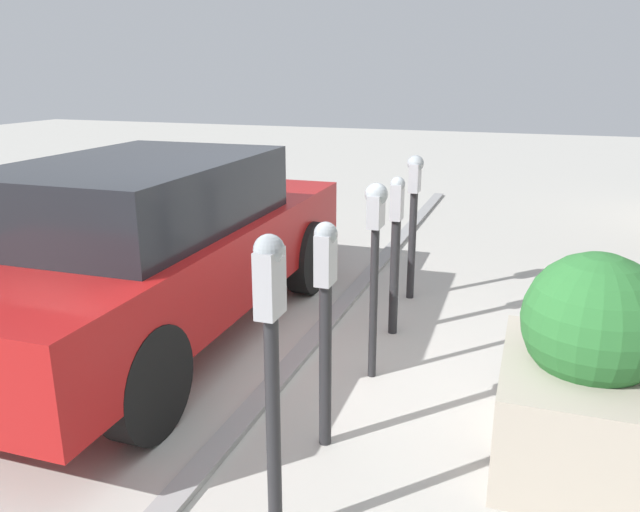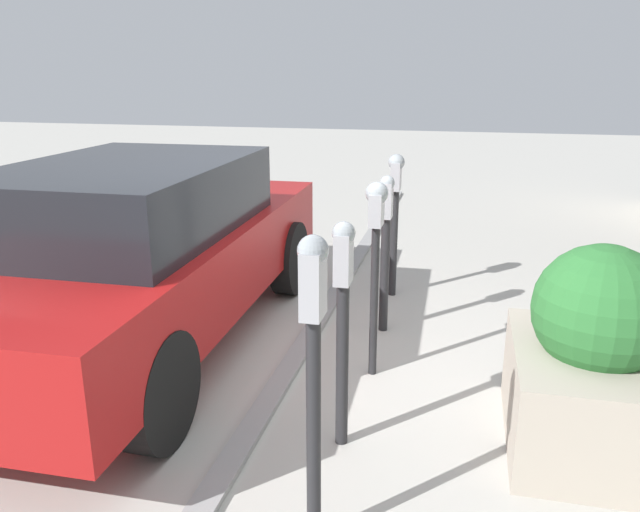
{
  "view_description": "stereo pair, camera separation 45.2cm",
  "coord_description": "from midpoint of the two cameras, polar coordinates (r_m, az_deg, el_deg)",
  "views": [
    {
      "loc": [
        -4.09,
        -1.58,
        2.21
      ],
      "look_at": [
        0.0,
        -0.15,
        0.91
      ],
      "focal_mm": 35.0,
      "sensor_mm": 36.0,
      "label": 1
    },
    {
      "loc": [
        -4.22,
        -1.15,
        2.21
      ],
      "look_at": [
        0.0,
        -0.15,
        0.91
      ],
      "focal_mm": 35.0,
      "sensor_mm": 36.0,
      "label": 2
    }
  ],
  "objects": [
    {
      "name": "ground_plane",
      "position": [
        4.9,
        0.98,
        -10.18
      ],
      "size": [
        40.0,
        40.0,
        0.0
      ],
      "primitive_type": "plane",
      "color": "#ADAAA3"
    },
    {
      "name": "curb_strip",
      "position": [
        4.91,
        0.08,
        -9.84
      ],
      "size": [
        14.58,
        0.16,
        0.04
      ],
      "color": "gray",
      "rests_on": "ground_plane"
    },
    {
      "name": "parking_meter_farthest",
      "position": [
        6.15,
        10.68,
        4.83
      ],
      "size": [
        0.19,
        0.16,
        1.44
      ],
      "color": "#232326",
      "rests_on": "ground_plane"
    },
    {
      "name": "planter_box",
      "position": [
        3.98,
        26.26,
        -9.97
      ],
      "size": [
        1.21,
        0.92,
        1.27
      ],
      "color": "#A39989",
      "rests_on": "ground_plane"
    },
    {
      "name": "parking_meter_middle",
      "position": [
        4.42,
        8.0,
        1.64
      ],
      "size": [
        0.19,
        0.16,
        1.47
      ],
      "color": "#232326",
      "rests_on": "ground_plane"
    },
    {
      "name": "parked_car_front",
      "position": [
        5.29,
        -12.63,
        1.05
      ],
      "size": [
        4.58,
        1.86,
        1.54
      ],
      "rotation": [
        0.0,
        0.0,
        0.02
      ],
      "color": "maroon",
      "rests_on": "ground_plane"
    },
    {
      "name": "parking_meter_nearest",
      "position": [
        2.79,
        0.17,
        -8.36
      ],
      "size": [
        0.16,
        0.14,
        1.55
      ],
      "color": "#232326",
      "rests_on": "ground_plane"
    },
    {
      "name": "parking_meter_fourth",
      "position": [
        5.29,
        9.38,
        1.51
      ],
      "size": [
        0.15,
        0.12,
        1.38
      ],
      "color": "#232326",
      "rests_on": "ground_plane"
    },
    {
      "name": "parking_meter_second",
      "position": [
        3.6,
        4.1,
        -4.67
      ],
      "size": [
        0.16,
        0.13,
        1.4
      ],
      "color": "#232326",
      "rests_on": "ground_plane"
    }
  ]
}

